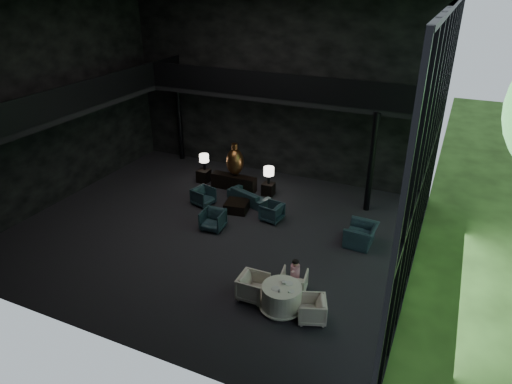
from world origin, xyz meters
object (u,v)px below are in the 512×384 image
at_px(table_lamp_left, 204,159).
at_px(dining_chair_west, 253,285).
at_px(lounge_armchair_east, 272,211).
at_px(child, 295,268).
at_px(side_table_right, 268,189).
at_px(dining_chair_east, 312,308).
at_px(side_table_left, 204,176).
at_px(table_lamp_right, 269,172).
at_px(coffee_table, 237,206).
at_px(dining_table, 281,299).
at_px(lounge_armchair_south, 213,218).
at_px(sofa, 249,194).
at_px(lounge_armchair_west, 203,195).
at_px(dining_chair_north, 294,281).
at_px(window_armchair, 361,231).
at_px(bronze_urn, 235,161).
at_px(console, 234,182).

bearing_deg(table_lamp_left, dining_chair_west, -50.47).
xyz_separation_m(lounge_armchair_east, child, (2.26, -3.62, 0.36)).
relative_size(side_table_right, dining_chair_east, 0.70).
distance_m(side_table_left, side_table_right, 3.20).
bearing_deg(table_lamp_right, lounge_armchair_east, -63.95).
distance_m(side_table_right, dining_chair_east, 7.86).
height_order(side_table_left, coffee_table, side_table_left).
height_order(lounge_armchair_east, dining_table, lounge_armchair_east).
distance_m(table_lamp_left, dining_chair_east, 10.04).
bearing_deg(table_lamp_right, lounge_armchair_south, -101.75).
relative_size(side_table_right, dining_table, 0.42).
bearing_deg(sofa, dining_chair_west, 136.14).
xyz_separation_m(lounge_armchair_west, coffee_table, (1.49, 0.07, -0.21)).
height_order(dining_chair_west, child, child).
xyz_separation_m(sofa, lounge_armchair_south, (-0.27, -2.55, 0.09)).
distance_m(lounge_armchair_south, dining_chair_north, 4.59).
bearing_deg(lounge_armchair_east, dining_chair_east, 42.05).
relative_size(dining_chair_north, dining_chair_east, 1.01).
relative_size(side_table_right, lounge_armchair_west, 0.65).
relative_size(side_table_left, window_armchair, 0.46).
xyz_separation_m(lounge_armchair_west, window_armchair, (6.54, -0.36, 0.14)).
bearing_deg(dining_chair_north, sofa, -60.80).
bearing_deg(sofa, lounge_armchair_south, 103.75).
height_order(window_armchair, child, window_armchair).
xyz_separation_m(bronze_urn, table_lamp_left, (-1.60, 0.10, -0.17)).
bearing_deg(dining_chair_east, lounge_armchair_west, -148.63).
relative_size(table_lamp_left, lounge_armchair_west, 0.87).
distance_m(sofa, dining_chair_north, 6.09).
height_order(dining_table, dining_chair_east, dining_chair_east).
bearing_deg(dining_chair_north, console, -57.87).
height_order(lounge_armchair_west, lounge_armchair_east, lounge_armchair_west).
xyz_separation_m(console, table_lamp_right, (1.60, 0.13, 0.73)).
height_order(side_table_right, coffee_table, side_table_right).
relative_size(table_lamp_left, side_table_right, 1.34).
bearing_deg(console, coffee_table, -59.65).
distance_m(side_table_left, lounge_armchair_east, 4.65).
bearing_deg(dining_chair_east, lounge_armchair_east, -167.32).
bearing_deg(lounge_armchair_east, table_lamp_left, -108.76).
xyz_separation_m(table_lamp_right, lounge_armchair_east, (0.99, -2.02, -0.66)).
distance_m(table_lamp_right, dining_table, 7.38).
distance_m(side_table_right, coffee_table, 1.95).
distance_m(bronze_urn, dining_chair_east, 8.88).
relative_size(lounge_armchair_west, lounge_armchair_east, 1.04).
bearing_deg(dining_chair_east, window_armchair, 154.32).
xyz_separation_m(lounge_armchair_west, child, (5.30, -3.68, 0.34)).
distance_m(side_table_right, dining_chair_north, 6.63).
distance_m(sofa, child, 5.96).
relative_size(side_table_left, table_lamp_left, 0.80).
relative_size(console, child, 3.43).
bearing_deg(dining_chair_west, dining_table, -97.08).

